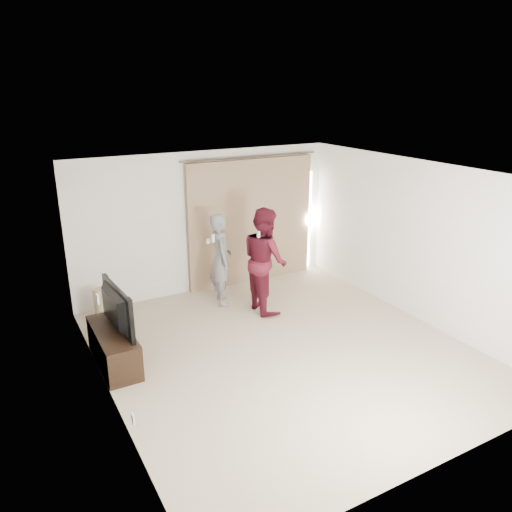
{
  "coord_description": "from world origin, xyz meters",
  "views": [
    {
      "loc": [
        -3.5,
        -5.46,
        3.7
      ],
      "look_at": [
        0.18,
        1.2,
        1.07
      ],
      "focal_mm": 35.0,
      "sensor_mm": 36.0,
      "label": 1
    }
  ],
  "objects_px": {
    "tv_console": "(114,347)",
    "tv": "(110,310)",
    "person_woman": "(265,260)",
    "person_man": "(221,259)"
  },
  "relations": [
    {
      "from": "person_woman",
      "to": "person_man",
      "type": "bearing_deg",
      "value": 131.79
    },
    {
      "from": "tv_console",
      "to": "person_woman",
      "type": "height_order",
      "value": "person_woman"
    },
    {
      "from": "person_man",
      "to": "person_woman",
      "type": "height_order",
      "value": "person_woman"
    },
    {
      "from": "person_man",
      "to": "person_woman",
      "type": "xyz_separation_m",
      "value": [
        0.54,
        -0.6,
        0.08
      ]
    },
    {
      "from": "tv_console",
      "to": "tv",
      "type": "xyz_separation_m",
      "value": [
        0.0,
        0.0,
        0.57
      ]
    },
    {
      "from": "tv_console",
      "to": "tv",
      "type": "bearing_deg",
      "value": 0.0
    },
    {
      "from": "tv",
      "to": "person_woman",
      "type": "relative_size",
      "value": 0.62
    },
    {
      "from": "tv",
      "to": "person_woman",
      "type": "xyz_separation_m",
      "value": [
        2.73,
        0.55,
        0.08
      ]
    },
    {
      "from": "tv_console",
      "to": "person_man",
      "type": "height_order",
      "value": "person_man"
    },
    {
      "from": "tv",
      "to": "person_woman",
      "type": "height_order",
      "value": "person_woman"
    }
  ]
}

